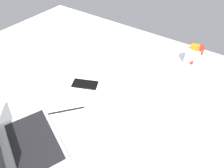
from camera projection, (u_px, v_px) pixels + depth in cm
name	position (u px, v px, depth cm)	size (l,w,h in cm)	color
bed_mattress	(84.00, 88.00, 125.22)	(180.00, 140.00, 18.00)	white
laptop	(20.00, 143.00, 81.96)	(39.34, 34.01, 23.00)	#B7BABC
snack_cup	(193.00, 55.00, 124.80)	(9.79, 10.09, 14.18)	silver
cell_phone	(85.00, 84.00, 114.15)	(6.80, 14.00, 0.80)	black
charger_cable	(67.00, 111.00, 100.02)	(17.00, 0.60, 0.60)	black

